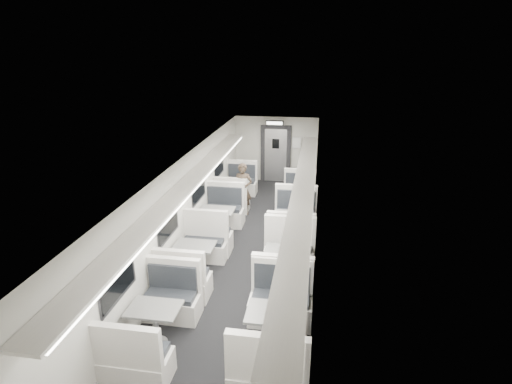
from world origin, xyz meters
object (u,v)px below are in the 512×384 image
(booth_right_b, at_px, (293,229))
(passenger, at_px, (243,189))
(booth_left_d, at_px, (156,326))
(booth_right_c, at_px, (286,267))
(booth_left_a, at_px, (237,191))
(booth_left_b, at_px, (217,223))
(vestibule_door, at_px, (276,154))
(booth_right_d, at_px, (276,332))
(booth_right_a, at_px, (298,201))
(booth_left_c, at_px, (195,260))
(exit_sign, at_px, (275,123))

(booth_right_b, relative_size, passenger, 1.49)
(booth_left_d, relative_size, booth_right_b, 0.90)
(booth_right_c, bearing_deg, booth_left_a, 113.76)
(booth_left_b, distance_m, vestibule_door, 5.01)
(booth_right_d, xyz_separation_m, passenger, (-1.62, 5.67, 0.37))
(booth_left_d, xyz_separation_m, booth_right_d, (2.00, 0.10, 0.04))
(booth_left_b, relative_size, passenger, 1.44)
(passenger, bearing_deg, booth_right_a, 18.07)
(vestibule_door, bearing_deg, booth_left_c, -98.38)
(booth_left_b, relative_size, vestibule_door, 1.07)
(vestibule_door, bearing_deg, booth_right_a, -70.59)
(booth_right_c, bearing_deg, passenger, 114.11)
(booth_left_a, distance_m, booth_right_c, 4.96)
(booth_left_c, bearing_deg, exit_sign, 80.98)
(booth_left_a, distance_m, booth_right_d, 6.90)
(booth_right_a, relative_size, booth_right_b, 0.88)
(booth_left_a, relative_size, booth_right_d, 0.92)
(booth_left_c, height_order, booth_right_c, booth_right_c)
(booth_right_c, bearing_deg, booth_left_d, -132.79)
(booth_left_a, distance_m, booth_right_a, 2.08)
(booth_left_b, relative_size, booth_right_b, 0.97)
(booth_right_b, distance_m, booth_right_c, 1.85)
(booth_right_d, bearing_deg, passenger, 105.90)
(booth_right_a, bearing_deg, booth_left_b, -134.51)
(passenger, bearing_deg, booth_right_c, -60.91)
(booth_right_b, bearing_deg, passenger, 132.51)
(booth_left_c, height_order, vestibule_door, vestibule_door)
(vestibule_door, bearing_deg, booth_left_a, -113.66)
(booth_right_c, distance_m, vestibule_door, 6.93)
(booth_left_a, xyz_separation_m, booth_right_b, (2.00, -2.70, 0.04))
(passenger, distance_m, exit_sign, 3.17)
(booth_left_a, xyz_separation_m, exit_sign, (1.00, 1.79, 1.90))
(exit_sign, bearing_deg, booth_left_a, -119.13)
(booth_left_d, xyz_separation_m, passenger, (0.38, 5.77, 0.41))
(booth_left_d, bearing_deg, booth_left_a, 90.00)
(booth_right_b, distance_m, passenger, 2.42)
(booth_left_d, distance_m, booth_right_b, 4.48)
(booth_right_a, xyz_separation_m, booth_right_d, (0.00, -6.05, 0.05))
(booth_left_d, distance_m, booth_right_d, 2.00)
(booth_right_b, distance_m, exit_sign, 4.96)
(booth_left_a, xyz_separation_m, booth_left_d, (0.00, -6.70, -0.00))
(booth_right_b, bearing_deg, booth_right_c, -90.00)
(booth_left_c, xyz_separation_m, passenger, (0.38, 3.57, 0.40))
(booth_left_c, bearing_deg, booth_right_b, 42.15)
(booth_right_d, distance_m, vestibule_door, 8.97)
(booth_left_b, xyz_separation_m, booth_right_b, (2.00, -0.11, 0.01))
(booth_left_a, distance_m, passenger, 1.08)
(booth_right_a, height_order, booth_right_c, booth_right_c)
(booth_left_b, height_order, booth_right_d, booth_right_d)
(booth_right_a, distance_m, passenger, 1.71)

